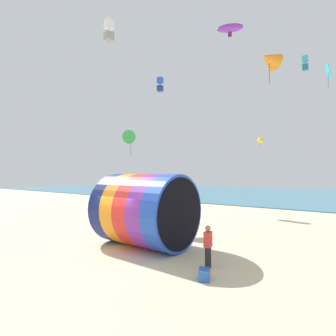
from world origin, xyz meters
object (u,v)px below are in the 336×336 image
Objects in this scene: bystander_near_water at (96,203)px; bystander_far_left at (118,207)px; kite_yellow_parafoil at (261,141)px; kite_purple_parafoil at (230,28)px; kite_white_box at (109,31)px; bystander_mid_beach at (173,211)px; kite_green_delta at (131,137)px; giant_inflatable_tube at (145,210)px; kite_cyan_diamond at (328,71)px; cooler_box at (204,275)px; kite_cyan_box at (305,63)px; kite_blue_box at (160,84)px; kite_handler at (208,246)px; kite_orange_delta at (269,59)px.

bystander_far_left is (3.28, -0.30, -0.05)m from bystander_near_water.
kite_purple_parafoil is at bearing -82.60° from kite_yellow_parafoil.
kite_white_box is 12.82m from bystander_mid_beach.
kite_yellow_parafoil is at bearing 49.66° from kite_green_delta.
kite_purple_parafoil is at bearing 43.68° from giant_inflatable_tube.
kite_cyan_diamond reaches higher than cooler_box.
giant_inflatable_tube is 3.42× the size of kite_cyan_box.
bystander_near_water is at bearing -152.86° from kite_yellow_parafoil.
kite_cyan_diamond is at bearing 41.49° from kite_white_box.
kite_handler is at bearing -47.64° from kite_blue_box.
kite_blue_box is 22.21m from kite_orange_delta.
kite_white_box is at bearing -115.69° from kite_yellow_parafoil.
kite_white_box reaches higher than giant_inflatable_tube.
kite_white_box reaches higher than kite_green_delta.
kite_orange_delta is at bearing 66.98° from cooler_box.
kite_green_delta is 1.26× the size of kite_yellow_parafoil.
giant_inflatable_tube is 12.83m from bystander_near_water.
bystander_far_left is at bearing -5.26° from bystander_near_water.
kite_green_delta is at bearing 139.85° from giant_inflatable_tube.
kite_white_box is 0.91× the size of kite_purple_parafoil.
kite_green_delta is 11.08m from kite_yellow_parafoil.
bystander_near_water is at bearing 152.73° from cooler_box.
giant_inflatable_tube is 2.91× the size of kite_yellow_parafoil.
kite_cyan_box is 0.87× the size of bystander_far_left.
kite_blue_box reaches higher than bystander_far_left.
giant_inflatable_tube is 20.90m from kite_cyan_box.
kite_cyan_box reaches higher than kite_orange_delta.
kite_white_box reaches higher than cooler_box.
bystander_far_left is at bearing 144.29° from giant_inflatable_tube.
kite_cyan_box is (4.97, 16.45, 11.90)m from giant_inflatable_tube.
kite_white_box is 0.85× the size of bystander_near_water.
kite_white_box reaches higher than bystander_mid_beach.
kite_yellow_parafoil reaches higher than bystander_mid_beach.
kite_handler is 1.20× the size of kite_cyan_box.
kite_cyan_box is 0.88× the size of kite_purple_parafoil.
kite_blue_box is 18.14m from bystander_mid_beach.
kite_blue_box is at bearing 170.23° from kite_yellow_parafoil.
giant_inflatable_tube is at bearing -106.79° from kite_cyan_box.
kite_green_delta is at bearing -153.45° from kite_cyan_diamond.
kite_purple_parafoil is 12.32m from cooler_box.
bystander_far_left is (-13.72, 4.59, -7.56)m from kite_orange_delta.
kite_orange_delta is 0.96× the size of bystander_far_left.
giant_inflatable_tube is 3.31× the size of kite_white_box.
kite_orange_delta reaches higher than bystander_mid_beach.
cooler_box is (9.58, -6.40, -6.22)m from kite_green_delta.
kite_handler is 0.97× the size of kite_cyan_diamond.
kite_purple_parafoil is at bearing 142.14° from kite_orange_delta.
kite_yellow_parafoil is at bearing 97.40° from kite_purple_parafoil.
kite_blue_box reaches higher than cooler_box.
kite_cyan_box reaches higher than kite_handler.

